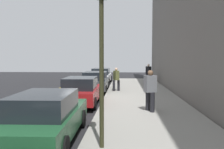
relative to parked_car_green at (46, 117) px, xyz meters
The scene contains 12 objects.
ground_plane 6.69m from the parked_car_green, ahead, with size 56.00×56.00×0.00m, color black.
sidewalk 7.51m from the parked_car_green, 27.29° to the right, with size 28.00×4.60×0.15m, color gray.
lane_stripe_centre 7.36m from the parked_car_green, 24.82° to the left, with size 28.00×0.14×0.01m, color gold.
parked_car_green is the anchor object (origin of this frame).
parked_car_red 5.61m from the parked_car_green, ahead, with size 4.15×1.93×1.51m.
parked_car_charcoal 10.77m from the parked_car_green, ahead, with size 4.33×1.93×1.51m.
parked_car_white 16.66m from the parked_car_green, ahead, with size 4.49×1.95×1.51m.
pedestrian_grey_coat 5.09m from the parked_car_green, 44.05° to the right, with size 0.58×0.59×1.85m.
pedestrian_olive_coat 10.32m from the parked_car_green, ahead, with size 0.54×0.52×1.69m.
pedestrian_black_coat 16.75m from the parked_car_green, 16.33° to the right, with size 0.57×0.54×1.81m.
traffic_light_pole 3.15m from the parked_car_green, 113.08° to the right, with size 0.35×0.26×4.62m.
rolling_suitcase 17.12m from the parked_car_green, 15.75° to the right, with size 0.34×0.22×0.96m.
Camera 1 is at (-13.60, -2.24, 2.55)m, focal length 37.96 mm.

